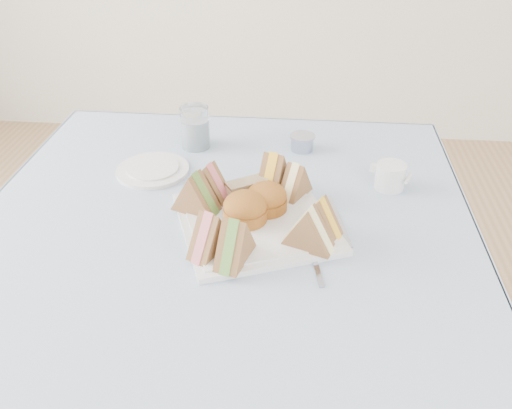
# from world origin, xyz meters

# --- Properties ---
(table) EXTENTS (0.90, 0.90, 0.74)m
(table) POSITION_xyz_m (0.00, 0.00, 0.37)
(table) COLOR brown
(table) RESTS_ON floor
(tablecloth) EXTENTS (1.02, 1.02, 0.01)m
(tablecloth) POSITION_xyz_m (0.00, 0.00, 0.74)
(tablecloth) COLOR #97A2C5
(tablecloth) RESTS_ON table
(serving_plate) EXTENTS (0.38, 0.38, 0.01)m
(serving_plate) POSITION_xyz_m (0.07, -0.02, 0.75)
(serving_plate) COLOR silver
(serving_plate) RESTS_ON tablecloth
(sandwich_fl_a) EXTENTS (0.08, 0.10, 0.08)m
(sandwich_fl_a) POSITION_xyz_m (-0.00, -0.12, 0.80)
(sandwich_fl_a) COLOR brown
(sandwich_fl_a) RESTS_ON serving_plate
(sandwich_fl_b) EXTENTS (0.07, 0.11, 0.09)m
(sandwich_fl_b) POSITION_xyz_m (0.04, -0.14, 0.80)
(sandwich_fl_b) COLOR brown
(sandwich_fl_b) RESTS_ON serving_plate
(sandwich_fr_a) EXTENTS (0.10, 0.07, 0.08)m
(sandwich_fr_a) POSITION_xyz_m (0.19, -0.04, 0.80)
(sandwich_fr_a) COLOR brown
(sandwich_fr_a) RESTS_ON serving_plate
(sandwich_fr_b) EXTENTS (0.11, 0.08, 0.09)m
(sandwich_fr_b) POSITION_xyz_m (0.17, -0.09, 0.80)
(sandwich_fr_b) COLOR brown
(sandwich_fr_b) RESTS_ON serving_plate
(sandwich_bl_a) EXTENTS (0.11, 0.08, 0.09)m
(sandwich_bl_a) POSITION_xyz_m (-0.06, 0.01, 0.80)
(sandwich_bl_a) COLOR brown
(sandwich_bl_a) RESTS_ON serving_plate
(sandwich_bl_b) EXTENTS (0.10, 0.08, 0.08)m
(sandwich_bl_b) POSITION_xyz_m (-0.04, 0.06, 0.80)
(sandwich_bl_b) COLOR brown
(sandwich_bl_b) RESTS_ON serving_plate
(sandwich_br_a) EXTENTS (0.08, 0.10, 0.08)m
(sandwich_br_a) POSITION_xyz_m (0.14, 0.09, 0.80)
(sandwich_br_a) COLOR brown
(sandwich_br_a) RESTS_ON serving_plate
(sandwich_br_b) EXTENTS (0.08, 0.11, 0.09)m
(sandwich_br_b) POSITION_xyz_m (0.09, 0.11, 0.80)
(sandwich_br_b) COLOR brown
(sandwich_br_b) RESTS_ON serving_plate
(scone_left) EXTENTS (0.12, 0.12, 0.06)m
(scone_left) POSITION_xyz_m (0.05, -0.02, 0.79)
(scone_left) COLOR brown
(scone_left) RESTS_ON serving_plate
(scone_right) EXTENTS (0.12, 0.12, 0.06)m
(scone_right) POSITION_xyz_m (0.09, 0.02, 0.79)
(scone_right) COLOR brown
(scone_right) RESTS_ON serving_plate
(pastry_slice) EXTENTS (0.09, 0.08, 0.04)m
(pastry_slice) POSITION_xyz_m (0.04, 0.07, 0.78)
(pastry_slice) COLOR beige
(pastry_slice) RESTS_ON serving_plate
(side_plate) EXTENTS (0.19, 0.19, 0.01)m
(side_plate) POSITION_xyz_m (-0.19, 0.18, 0.75)
(side_plate) COLOR silver
(side_plate) RESTS_ON tablecloth
(water_glass) EXTENTS (0.09, 0.09, 0.11)m
(water_glass) POSITION_xyz_m (-0.12, 0.32, 0.80)
(water_glass) COLOR white
(water_glass) RESTS_ON tablecloth
(tea_strainer) EXTENTS (0.07, 0.07, 0.04)m
(tea_strainer) POSITION_xyz_m (0.15, 0.32, 0.76)
(tea_strainer) COLOR #9D9FB3
(tea_strainer) RESTS_ON tablecloth
(knife) EXTENTS (0.05, 0.18, 0.00)m
(knife) POSITION_xyz_m (0.23, 0.01, 0.75)
(knife) COLOR #9D9FB3
(knife) RESTS_ON tablecloth
(fork) EXTENTS (0.04, 0.17, 0.00)m
(fork) POSITION_xyz_m (0.18, -0.11, 0.75)
(fork) COLOR #9D9FB3
(fork) RESTS_ON tablecloth
(creamer_jug) EXTENTS (0.09, 0.09, 0.06)m
(creamer_jug) POSITION_xyz_m (0.35, 0.16, 0.78)
(creamer_jug) COLOR silver
(creamer_jug) RESTS_ON tablecloth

